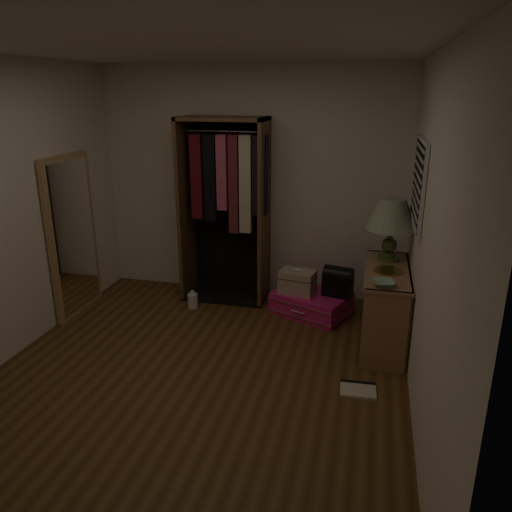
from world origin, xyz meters
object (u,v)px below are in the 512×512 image
object	(u,v)px
floor_mirror	(73,236)
black_bag	(338,280)
open_wardrobe	(227,195)
pink_suitcase	(311,303)
white_jug	(193,300)
table_lamp	(392,216)
console_bookshelf	(385,303)
train_case	(297,282)

from	to	relation	value
floor_mirror	black_bag	bearing A→B (deg)	10.48
open_wardrobe	floor_mirror	size ratio (longest dim) A/B	1.21
pink_suitcase	white_jug	world-z (taller)	pink_suitcase
white_jug	open_wardrobe	bearing A→B (deg)	54.73
pink_suitcase	white_jug	xyz separation A→B (m)	(-1.31, -0.15, -0.04)
pink_suitcase	white_jug	distance (m)	1.32
table_lamp	open_wardrobe	bearing A→B (deg)	164.39
console_bookshelf	pink_suitcase	size ratio (longest dim) A/B	1.20
open_wardrobe	floor_mirror	world-z (taller)	open_wardrobe
train_case	table_lamp	distance (m)	1.24
white_jug	pink_suitcase	bearing A→B (deg)	6.47
open_wardrobe	console_bookshelf	bearing A→B (deg)	-22.71
open_wardrobe	pink_suitcase	world-z (taller)	open_wardrobe
console_bookshelf	pink_suitcase	bearing A→B (deg)	148.35
train_case	white_jug	distance (m)	1.19
train_case	console_bookshelf	bearing A→B (deg)	-15.96
train_case	table_lamp	bearing A→B (deg)	-2.25
black_bag	table_lamp	size ratio (longest dim) A/B	0.56
console_bookshelf	white_jug	size ratio (longest dim) A/B	5.66
console_bookshelf	floor_mirror	world-z (taller)	floor_mirror
black_bag	train_case	bearing A→B (deg)	-161.21
train_case	pink_suitcase	bearing A→B (deg)	16.60
pink_suitcase	console_bookshelf	bearing A→B (deg)	-9.28
open_wardrobe	table_lamp	world-z (taller)	open_wardrobe
open_wardrobe	black_bag	distance (m)	1.54
open_wardrobe	train_case	world-z (taller)	open_wardrobe
train_case	white_jug	size ratio (longest dim) A/B	2.07
black_bag	floor_mirror	bearing A→B (deg)	-155.15
console_bookshelf	floor_mirror	size ratio (longest dim) A/B	0.66
pink_suitcase	table_lamp	xyz separation A→B (m)	(0.75, -0.22, 1.07)
floor_mirror	console_bookshelf	bearing A→B (deg)	0.60
open_wardrobe	white_jug	size ratio (longest dim) A/B	10.37
black_bag	white_jug	xyz separation A→B (m)	(-1.58, -0.16, -0.32)
console_bookshelf	black_bag	xyz separation A→B (m)	(-0.48, 0.48, 0.01)
black_bag	table_lamp	bearing A→B (deg)	-11.52
black_bag	console_bookshelf	bearing A→B (deg)	-30.61
open_wardrobe	pink_suitcase	bearing A→B (deg)	-15.20
console_bookshelf	white_jug	distance (m)	2.10
pink_suitcase	table_lamp	world-z (taller)	table_lamp
train_case	black_bag	distance (m)	0.43
floor_mirror	white_jug	size ratio (longest dim) A/B	8.60
table_lamp	train_case	bearing A→B (deg)	167.56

